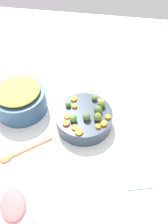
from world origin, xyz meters
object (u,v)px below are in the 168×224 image
Objects in this scene: metal_pot at (20,101)px; ham_plate at (8,211)px; serving_bowl_carrots at (84,118)px; wooden_spoon at (18,153)px.

ham_plate is at bearing 12.88° from metal_pot.
metal_pot is at bearing -167.12° from ham_plate.
serving_bowl_carrots reaches higher than ham_plate.
serving_bowl_carrots is at bearing 129.37° from wooden_spoon.
metal_pot is 1.23× the size of wooden_spoon.
metal_pot is (-0.05, -0.35, 0.02)m from serving_bowl_carrots.
serving_bowl_carrots is at bearing 154.53° from ham_plate.
serving_bowl_carrots is 0.36m from metal_pot.
ham_plate is at bearing -25.47° from serving_bowl_carrots.
serving_bowl_carrots reaches higher than wooden_spoon.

